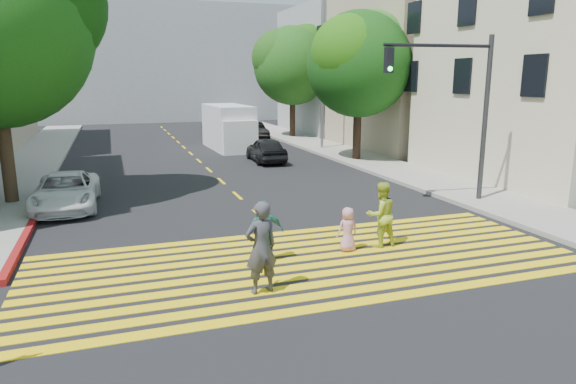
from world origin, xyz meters
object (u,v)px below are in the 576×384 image
pedestrian_extra (265,231)px  silver_car (219,126)px  tree_right_far (294,61)px  white_sedan (66,191)px  pedestrian_man (261,248)px  traffic_signal (459,97)px  pedestrian_woman (381,215)px  pedestrian_child (348,229)px  dark_car_parked (253,131)px  white_van (229,129)px  tree_right_near (360,59)px  dark_car_near (266,150)px

pedestrian_extra → silver_car: (4.81, 29.38, -0.12)m
tree_right_far → white_sedan: size_ratio=1.89×
pedestrian_man → pedestrian_extra: (0.61, 1.77, -0.22)m
tree_right_far → pedestrian_man: 29.30m
traffic_signal → pedestrian_woman: bearing=-138.5°
pedestrian_child → dark_car_parked: 25.34m
pedestrian_man → tree_right_far: bearing=-122.8°
tree_right_far → dark_car_parked: bearing=-176.0°
dark_car_parked → tree_right_far: bearing=1.8°
pedestrian_child → tree_right_far: bearing=-110.3°
tree_right_far → white_van: (-6.00, -4.79, -4.32)m
tree_right_near → silver_car: bearing=105.4°
pedestrian_man → dark_car_near: pedestrian_man is taller
tree_right_near → silver_car: 17.16m
pedestrian_extra → dark_car_near: pedestrian_extra is taller
tree_right_far → dark_car_near: (-5.27, -10.45, -4.97)m
tree_right_near → traffic_signal: tree_right_near is taller
pedestrian_woman → silver_car: bearing=-96.6°
tree_right_far → tree_right_near: bearing=-92.5°
pedestrian_extra → white_van: 20.81m
pedestrian_extra → traffic_signal: 9.23m
pedestrian_man → white_sedan: 10.05m
pedestrian_man → pedestrian_woman: 4.30m
traffic_signal → white_sedan: bearing=170.0°
silver_car → white_van: bearing=73.8°
pedestrian_woman → pedestrian_extra: bearing=-1.2°
pedestrian_child → white_sedan: 10.21m
silver_car → pedestrian_man: bearing=71.0°
tree_right_near → tree_right_far: (0.51, 11.77, 0.21)m
tree_right_far → pedestrian_woman: tree_right_far is taller
tree_right_near → pedestrian_woman: size_ratio=4.56×
white_sedan → tree_right_near: bearing=25.4°
tree_right_near → tree_right_far: size_ratio=0.96×
dark_car_parked → silver_car: bearing=109.0°
tree_right_far → white_sedan: bearing=-129.2°
pedestrian_man → dark_car_parked: bearing=-116.7°
pedestrian_extra → silver_car: pedestrian_extra is taller
pedestrian_extra → traffic_signal: bearing=-151.4°
tree_right_far → pedestrian_extra: (-9.69, -25.26, -4.86)m
dark_car_near → dark_car_parked: size_ratio=1.00×
pedestrian_extra → dark_car_near: size_ratio=0.39×
tree_right_far → pedestrian_child: size_ratio=7.12×
tree_right_near → pedestrian_child: size_ratio=6.84×
dark_car_near → pedestrian_child: bearing=83.5°
dark_car_near → white_van: bearing=-80.7°
pedestrian_man → silver_car: size_ratio=0.44×
silver_car → dark_car_parked: 4.66m
pedestrian_child → pedestrian_extra: bearing=-2.4°
pedestrian_woman → white_sedan: (-8.24, 7.13, -0.26)m
tree_right_far → traffic_signal: bearing=-94.5°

